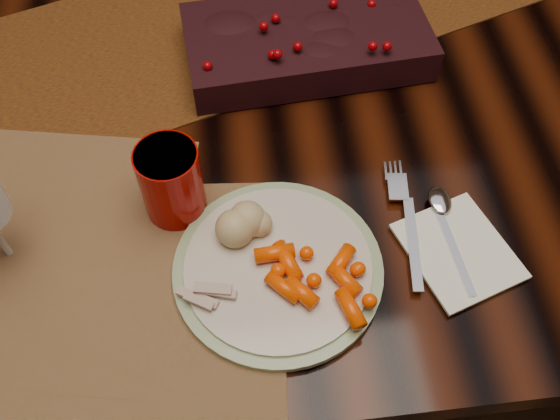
{
  "coord_description": "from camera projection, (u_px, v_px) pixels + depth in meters",
  "views": [
    {
      "loc": [
        -0.06,
        -0.67,
        1.42
      ],
      "look_at": [
        -0.02,
        -0.26,
        0.8
      ],
      "focal_mm": 40.0,
      "sensor_mm": 36.0,
      "label": 1
    }
  ],
  "objects": [
    {
      "name": "fork",
      "position": [
        409.0,
        228.0,
        0.78
      ],
      "size": [
        0.05,
        0.17,
        0.0
      ],
      "primitive_type": null,
      "rotation": [
        0.0,
        0.0,
        -0.13
      ],
      "color": "silver",
      "rests_on": "napkin"
    },
    {
      "name": "dinner_plate",
      "position": [
        278.0,
        268.0,
        0.75
      ],
      "size": [
        0.3,
        0.3,
        0.01
      ],
      "primitive_type": "cylinder",
      "rotation": [
        0.0,
        0.0,
        -0.2
      ],
      "color": "beige",
      "rests_on": "placemat_main"
    },
    {
      "name": "placemat_main",
      "position": [
        83.0,
        306.0,
        0.73
      ],
      "size": [
        0.5,
        0.39,
        0.0
      ],
      "primitive_type": "cube",
      "rotation": [
        0.0,
        0.0,
        -0.09
      ],
      "color": "brown",
      "rests_on": "dining_table"
    },
    {
      "name": "red_cup",
      "position": [
        171.0,
        182.0,
        0.76
      ],
      "size": [
        0.09,
        0.09,
        0.11
      ],
      "primitive_type": "cylinder",
      "rotation": [
        0.0,
        0.0,
        -0.19
      ],
      "color": "#9C0400",
      "rests_on": "placemat_main"
    },
    {
      "name": "spoon",
      "position": [
        450.0,
        236.0,
        0.77
      ],
      "size": [
        0.04,
        0.15,
        0.0
      ],
      "primitive_type": null,
      "rotation": [
        0.0,
        0.0,
        0.08
      ],
      "color": "#B5B5B8",
      "rests_on": "napkin"
    },
    {
      "name": "floor",
      "position": [
        274.0,
        302.0,
        1.55
      ],
      "size": [
        5.0,
        5.0,
        0.0
      ],
      "primitive_type": "plane",
      "color": "black",
      "rests_on": "ground"
    },
    {
      "name": "dining_table",
      "position": [
        273.0,
        221.0,
        1.24
      ],
      "size": [
        1.8,
        1.0,
        0.75
      ],
      "primitive_type": "cube",
      "color": "black",
      "rests_on": "floor"
    },
    {
      "name": "turkey_shreds",
      "position": [
        210.0,
        300.0,
        0.7
      ],
      "size": [
        0.08,
        0.07,
        0.02
      ],
      "primitive_type": null,
      "rotation": [
        0.0,
        0.0,
        0.06
      ],
      "color": "tan",
      "rests_on": "dinner_plate"
    },
    {
      "name": "table_runner",
      "position": [
        289.0,
        5.0,
        1.03
      ],
      "size": [
        1.7,
        0.88,
        0.0
      ],
      "primitive_type": "cube",
      "rotation": [
        0.0,
        0.0,
        0.33
      ],
      "color": "#3B270A",
      "rests_on": "dining_table"
    },
    {
      "name": "baby_carrots",
      "position": [
        309.0,
        280.0,
        0.72
      ],
      "size": [
        0.14,
        0.13,
        0.02
      ],
      "primitive_type": null,
      "rotation": [
        0.0,
        0.0,
        -0.33
      ],
      "color": "#FD4700",
      "rests_on": "dinner_plate"
    },
    {
      "name": "napkin",
      "position": [
        458.0,
        251.0,
        0.76
      ],
      "size": [
        0.15,
        0.17,
        0.0
      ],
      "primitive_type": "cube",
      "rotation": [
        0.0,
        0.0,
        0.32
      ],
      "color": "white",
      "rests_on": "placemat_main"
    },
    {
      "name": "centerpiece",
      "position": [
        307.0,
        37.0,
        0.93
      ],
      "size": [
        0.37,
        0.21,
        0.07
      ],
      "primitive_type": null,
      "rotation": [
        0.0,
        0.0,
        0.08
      ],
      "color": "black",
      "rests_on": "table_runner"
    },
    {
      "name": "mashed_potatoes",
      "position": [
        251.0,
        224.0,
        0.74
      ],
      "size": [
        0.1,
        0.09,
        0.05
      ],
      "primitive_type": null,
      "rotation": [
        0.0,
        0.0,
        0.1
      ],
      "color": "#BFB787",
      "rests_on": "dinner_plate"
    }
  ]
}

